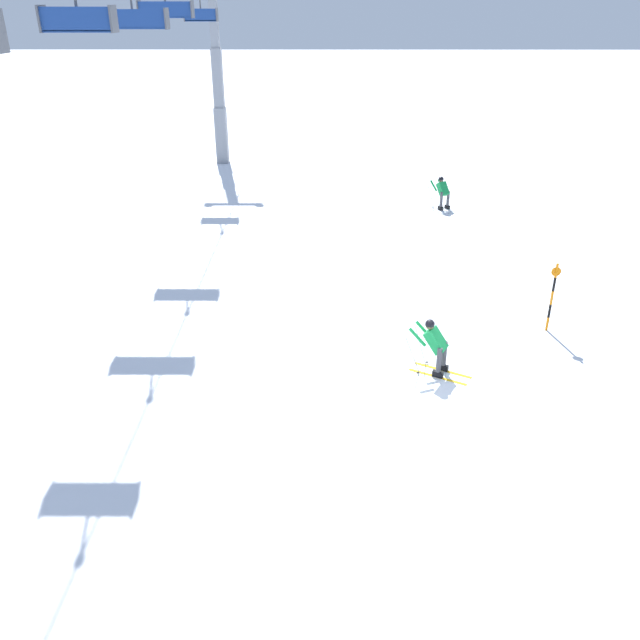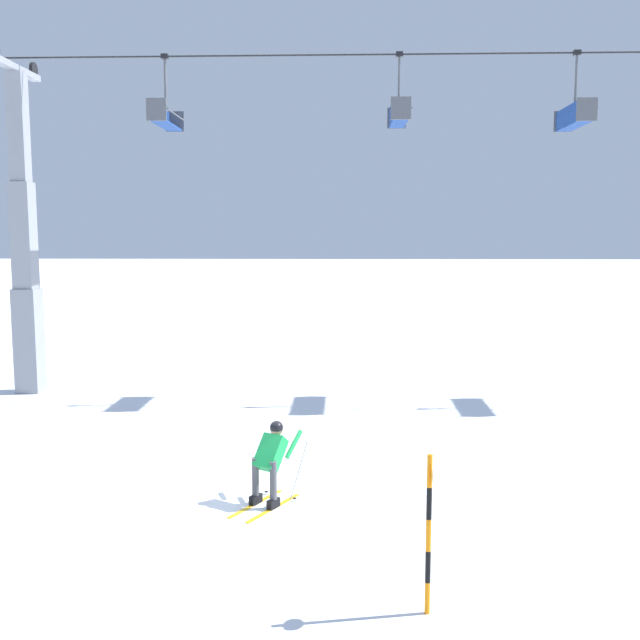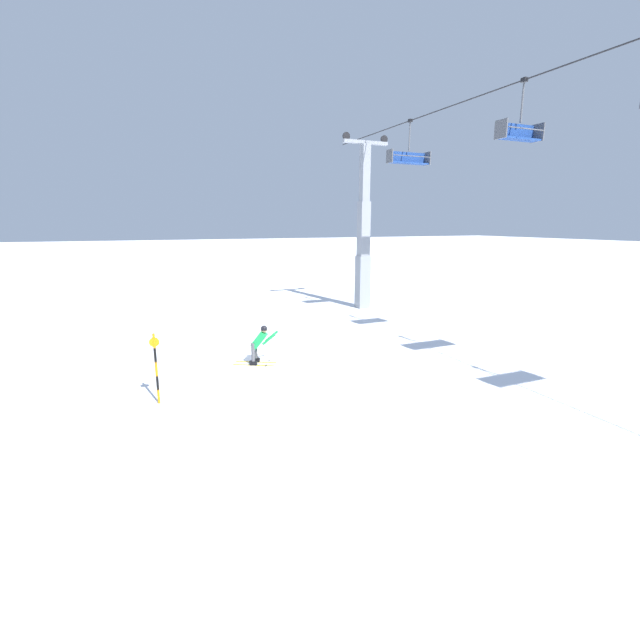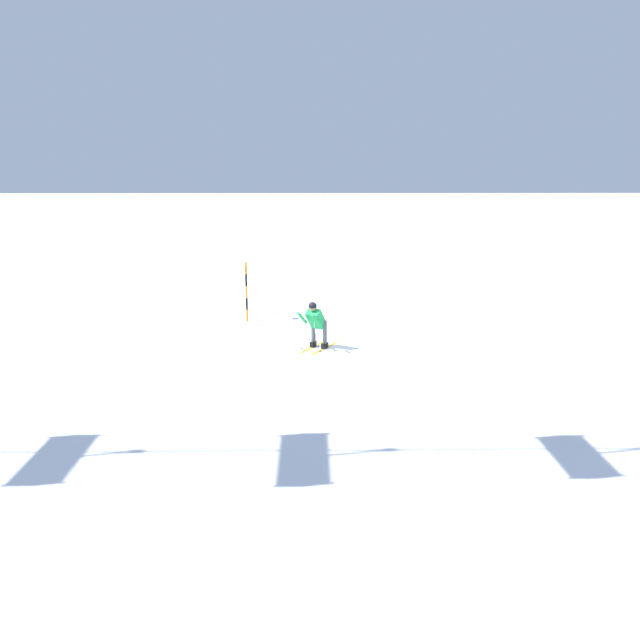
# 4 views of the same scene
# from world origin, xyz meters

# --- Properties ---
(ground_plane) EXTENTS (260.00, 260.00, 0.00)m
(ground_plane) POSITION_xyz_m (0.00, 0.00, 0.00)
(ground_plane) COLOR white
(skier_carving_main) EXTENTS (1.36, 1.78, 1.66)m
(skier_carving_main) POSITION_xyz_m (0.38, -0.49, 0.88)
(skier_carving_main) COLOR yellow
(skier_carving_main) RESTS_ON ground_plane
(lift_tower_far) EXTENTS (0.68, 2.91, 10.27)m
(lift_tower_far) POSITION_xyz_m (25.22, 8.52, 4.35)
(lift_tower_far) COLOR gray
(lift_tower_far) RESTS_ON ground_plane
(chairlift_seat_second) EXTENTS (0.61, 1.82, 2.06)m
(chairlift_seat_second) POSITION_xyz_m (3.20, 8.52, 8.45)
(chairlift_seat_second) COLOR black
(chairlift_seat_middle) EXTENTS (0.61, 2.22, 2.16)m
(chairlift_seat_middle) POSITION_xyz_m (8.31, 8.52, 8.34)
(chairlift_seat_middle) COLOR black
(chairlift_seat_fourth) EXTENTS (0.61, 2.11, 1.93)m
(chairlift_seat_fourth) POSITION_xyz_m (13.21, 8.52, 8.55)
(chairlift_seat_fourth) COLOR black
(chairlift_seat_farthest) EXTENTS (0.61, 1.66, 2.24)m
(chairlift_seat_farthest) POSITION_xyz_m (21.06, 8.52, 8.29)
(chairlift_seat_farthest) COLOR black
(trail_marker_pole) EXTENTS (0.07, 0.28, 2.13)m
(trail_marker_pole) POSITION_xyz_m (2.81, -4.27, 1.15)
(trail_marker_pole) COLOR orange
(trail_marker_pole) RESTS_ON ground_plane
(skier_distant_uphill) EXTENTS (1.77, 1.40, 1.64)m
(skier_distant_uphill) POSITION_xyz_m (15.49, -3.21, 0.87)
(skier_distant_uphill) COLOR white
(skier_distant_uphill) RESTS_ON ground_plane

